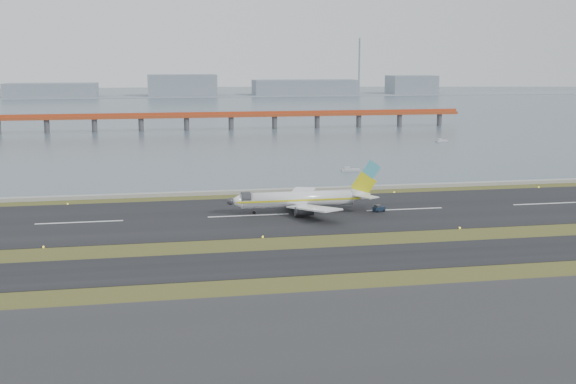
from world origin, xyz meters
name	(u,v)px	position (x,y,z in m)	size (l,w,h in m)	color
ground	(268,247)	(0.00, 0.00, 0.00)	(1000.00, 1000.00, 0.00)	#364017
apron_strip	(336,353)	(0.00, -55.00, 0.05)	(1000.00, 50.00, 0.10)	#2D2D2F
taxiway_strip	(279,263)	(0.00, -12.00, 0.05)	(1000.00, 18.00, 0.10)	black
runway_strip	(249,216)	(0.00, 30.00, 0.05)	(1000.00, 45.00, 0.10)	black
seawall	(235,192)	(0.00, 60.00, 0.50)	(1000.00, 2.50, 1.00)	#999893
bay_water	(179,106)	(0.00, 460.00, 0.00)	(1400.00, 800.00, 1.30)	#465665
red_pier	(231,116)	(20.00, 250.00, 7.28)	(260.00, 5.00, 10.20)	#B1421E
far_shoreline	(186,90)	(13.62, 620.00, 6.07)	(1400.00, 80.00, 60.50)	gray
airliner	(304,199)	(14.01, 31.46, 3.46)	(38.52, 32.89, 12.80)	white
pushback_tug	(379,208)	(32.67, 28.57, 0.88)	(3.14, 2.28, 1.81)	#121F32
workboat_near	(350,170)	(43.56, 94.49, 0.48)	(6.39, 2.24, 1.53)	#B4B3B8
workboat_far	(441,141)	(109.27, 172.70, 0.49)	(6.64, 3.80, 1.54)	#B4B3B8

